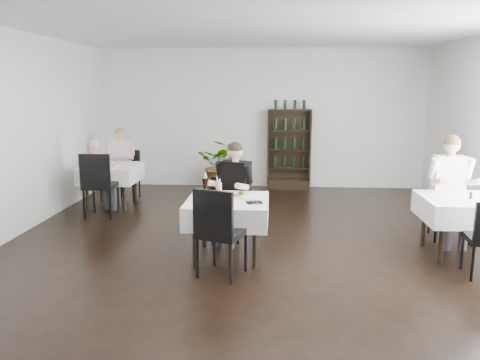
{
  "coord_description": "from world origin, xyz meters",
  "views": [
    {
      "loc": [
        0.28,
        -5.74,
        2.16
      ],
      "look_at": [
        -0.16,
        0.2,
        0.98
      ],
      "focal_mm": 35.0,
      "sensor_mm": 36.0,
      "label": 1
    }
  ],
  "objects_px": {
    "wine_shelf": "(289,150)",
    "diner_main": "(233,185)",
    "potted_tree": "(223,165)",
    "main_table": "(228,211)"
  },
  "relations": [
    {
      "from": "main_table",
      "to": "potted_tree",
      "type": "height_order",
      "value": "potted_tree"
    },
    {
      "from": "wine_shelf",
      "to": "main_table",
      "type": "height_order",
      "value": "wine_shelf"
    },
    {
      "from": "wine_shelf",
      "to": "diner_main",
      "type": "distance_m",
      "value": 3.78
    },
    {
      "from": "main_table",
      "to": "potted_tree",
      "type": "bearing_deg",
      "value": 97.21
    },
    {
      "from": "potted_tree",
      "to": "main_table",
      "type": "bearing_deg",
      "value": -82.79
    },
    {
      "from": "wine_shelf",
      "to": "main_table",
      "type": "relative_size",
      "value": 1.7
    },
    {
      "from": "main_table",
      "to": "potted_tree",
      "type": "xyz_separation_m",
      "value": [
        -0.52,
        4.09,
        -0.08
      ]
    },
    {
      "from": "wine_shelf",
      "to": "diner_main",
      "type": "height_order",
      "value": "wine_shelf"
    },
    {
      "from": "wine_shelf",
      "to": "main_table",
      "type": "xyz_separation_m",
      "value": [
        -0.9,
        -4.31,
        -0.23
      ]
    },
    {
      "from": "wine_shelf",
      "to": "diner_main",
      "type": "relative_size",
      "value": 1.23
    }
  ]
}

